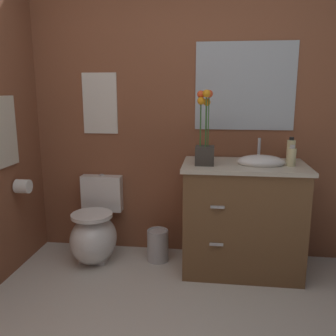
% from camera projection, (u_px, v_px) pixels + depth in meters
% --- Properties ---
extents(wall_back, '(4.20, 0.05, 2.50)m').
position_uv_depth(wall_back, '(214.00, 111.00, 3.03)').
color(wall_back, brown).
rests_on(wall_back, ground_plane).
extents(toilet, '(0.38, 0.59, 0.69)m').
position_uv_depth(toilet, '(95.00, 232.00, 3.08)').
color(toilet, white).
rests_on(toilet, ground_plane).
extents(vanity_cabinet, '(0.94, 0.56, 1.05)m').
position_uv_depth(vanity_cabinet, '(243.00, 216.00, 2.86)').
color(vanity_cabinet, brown).
rests_on(vanity_cabinet, ground_plane).
extents(flower_vase, '(0.14, 0.14, 0.56)m').
position_uv_depth(flower_vase, '(205.00, 141.00, 2.70)').
color(flower_vase, '#38332D').
rests_on(flower_vase, vanity_cabinet).
extents(soap_bottle, '(0.06, 0.06, 0.16)m').
position_uv_depth(soap_bottle, '(292.00, 157.00, 2.68)').
color(soap_bottle, beige).
rests_on(soap_bottle, vanity_cabinet).
extents(lotion_bottle, '(0.06, 0.06, 0.20)m').
position_uv_depth(lotion_bottle, '(291.00, 151.00, 2.83)').
color(lotion_bottle, beige).
rests_on(lotion_bottle, vanity_cabinet).
extents(trash_bin, '(0.18, 0.18, 0.27)m').
position_uv_depth(trash_bin, '(158.00, 245.00, 3.07)').
color(trash_bin, '#B7B7BC').
rests_on(trash_bin, ground_plane).
extents(wall_poster, '(0.30, 0.01, 0.51)m').
position_uv_depth(wall_poster, '(100.00, 103.00, 3.11)').
color(wall_poster, silver).
extents(wall_mirror, '(0.80, 0.01, 0.70)m').
position_uv_depth(wall_mirror, '(245.00, 86.00, 2.93)').
color(wall_mirror, '#B2BCC6').
extents(hanging_towel, '(0.03, 0.28, 0.52)m').
position_uv_depth(hanging_towel, '(4.00, 132.00, 2.68)').
color(hanging_towel, beige).
extents(toilet_paper_roll, '(0.11, 0.11, 0.11)m').
position_uv_depth(toilet_paper_roll, '(23.00, 186.00, 2.86)').
color(toilet_paper_roll, white).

